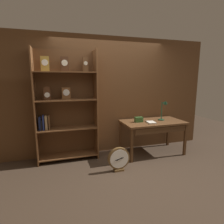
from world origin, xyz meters
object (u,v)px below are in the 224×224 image
object	(u,v)px
round_clock_large	(119,159)
workbench	(153,125)
open_repair_manual	(151,122)
toolbox_small	(139,120)
bookshelf	(65,106)
desk_lamp	(164,108)

from	to	relation	value
round_clock_large	workbench	bearing A→B (deg)	28.71
open_repair_manual	round_clock_large	distance (m)	1.12
toolbox_small	round_clock_large	world-z (taller)	toolbox_small
workbench	open_repair_manual	world-z (taller)	open_repair_manual
bookshelf	desk_lamp	distance (m)	2.17
bookshelf	desk_lamp	bearing A→B (deg)	-6.52
toolbox_small	open_repair_manual	bearing A→B (deg)	-35.66
open_repair_manual	bookshelf	bearing A→B (deg)	174.38
bookshelf	open_repair_manual	xyz separation A→B (m)	(1.76, -0.39, -0.39)
workbench	desk_lamp	distance (m)	0.46
bookshelf	toolbox_small	xyz separation A→B (m)	(1.54, -0.23, -0.35)
desk_lamp	round_clock_large	xyz separation A→B (m)	(-1.28, -0.59, -0.80)
open_repair_manual	toolbox_small	bearing A→B (deg)	151.19
desk_lamp	round_clock_large	size ratio (longest dim) A/B	1.07
desk_lamp	round_clock_large	distance (m)	1.62
bookshelf	desk_lamp	xyz separation A→B (m)	(2.15, -0.25, -0.12)
toolbox_small	open_repair_manual	distance (m)	0.27
bookshelf	toolbox_small	bearing A→B (deg)	-8.57
bookshelf	round_clock_large	xyz separation A→B (m)	(0.87, -0.83, -0.92)
bookshelf	workbench	bearing A→B (deg)	-8.59
open_repair_manual	round_clock_large	size ratio (longest dim) A/B	0.49
workbench	toolbox_small	xyz separation A→B (m)	(-0.33, 0.05, 0.13)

